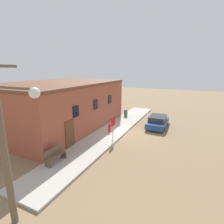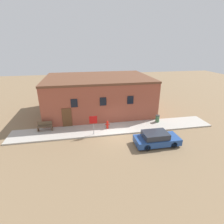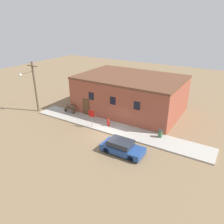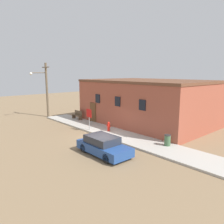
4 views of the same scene
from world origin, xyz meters
TOP-DOWN VIEW (x-y plane):
  - ground_plane at (0.00, 0.00)m, footprint 80.00×80.00m
  - sidewalk at (0.00, 1.38)m, footprint 21.22×2.75m
  - brick_building at (-1.04, 7.19)m, footprint 13.14×9.00m
  - fire_hydrant at (-0.80, 1.40)m, footprint 0.49×0.23m
  - stop_sign at (-2.34, 0.34)m, footprint 0.76×0.06m
  - bench at (-7.19, 2.16)m, footprint 1.45×0.44m
  - trash_bin at (5.09, 2.00)m, footprint 0.46×0.46m
  - utility_pole at (-11.28, 0.36)m, footprint 1.80×2.12m
  - parked_car at (3.02, -2.34)m, footprint 3.96×1.77m

SIDE VIEW (x-z plane):
  - ground_plane at x=0.00m, z-range 0.00..0.00m
  - sidewalk at x=0.00m, z-range 0.00..0.14m
  - trash_bin at x=5.09m, z-range 0.15..0.96m
  - fire_hydrant at x=-0.80m, z-range 0.14..1.01m
  - parked_car at x=3.02m, z-range -0.02..1.22m
  - bench at x=-7.19m, z-range 0.12..1.07m
  - stop_sign at x=-2.34m, z-range 0.54..2.49m
  - brick_building at x=-1.04m, z-range 0.00..4.64m
  - utility_pole at x=-11.28m, z-range 0.30..6.86m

